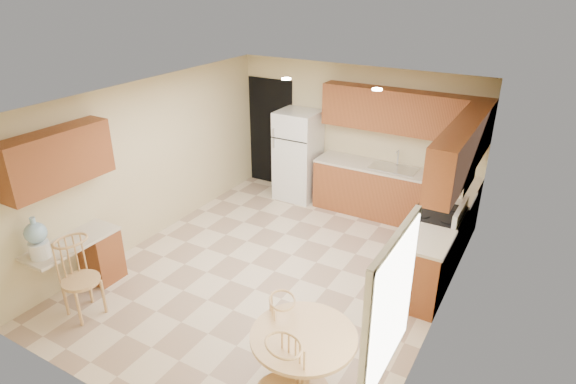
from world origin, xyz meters
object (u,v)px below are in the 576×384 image
Objects in this scene: refrigerator at (298,155)px; water_crock at (37,239)px; chair_table_a at (283,332)px; stove at (435,241)px; chair_desk at (72,275)px; dining_table at (303,356)px.

refrigerator reaches higher than water_crock.
refrigerator is 4.64m from water_crock.
water_crock is at bearing -117.15° from chair_table_a.
chair_table_a is (-0.86, -2.76, 0.07)m from stove.
stove is 2.89m from chair_table_a.
stove is at bearing -22.99° from refrigerator.
refrigerator is 4.51m from chair_desk.
chair_desk is (-2.62, -0.49, 0.09)m from chair_table_a.
chair_table_a is at bearing -63.08° from refrigerator.
refrigerator is at bearing 76.92° from water_crock.
chair_desk is (-3.47, -3.25, 0.16)m from stove.
dining_table is 1.00× the size of chair_desk.
refrigerator is 3.12× the size of water_crock.
water_crock is at bearing -173.67° from dining_table.
dining_table is 1.94× the size of water_crock.
refrigerator is 1.62× the size of chair_desk.
stove is at bearing 142.37° from chair_desk.
refrigerator is 4.77m from dining_table.
chair_desk is at bearing -136.93° from stove.
refrigerator is at bearing 157.01° from stove.
chair_table_a is at bearing 109.93° from chair_desk.
chair_desk reaches higher than chair_table_a.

